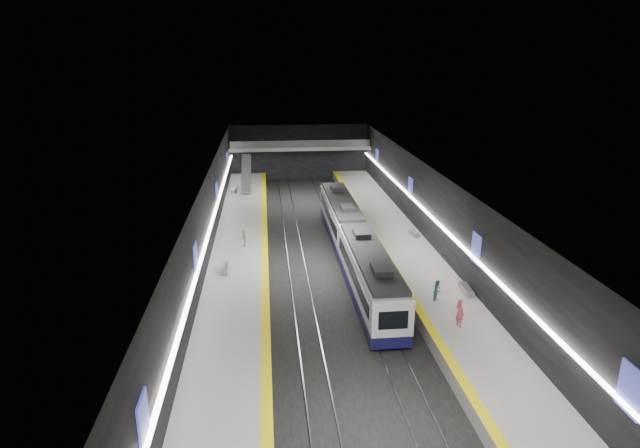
{
  "coord_description": "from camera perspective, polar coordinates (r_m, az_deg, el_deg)",
  "views": [
    {
      "loc": [
        -4.98,
        -42.68,
        17.96
      ],
      "look_at": [
        0.07,
        6.0,
        2.2
      ],
      "focal_mm": 30.0,
      "sensor_mm": 36.0,
      "label": 1
    }
  ],
  "objects": [
    {
      "name": "platform_right",
      "position": [
        47.77,
        9.67,
        -3.85
      ],
      "size": [
        5.0,
        70.0,
        1.0
      ],
      "primitive_type": "cube",
      "color": "slate",
      "rests_on": "ground"
    },
    {
      "name": "platform_left",
      "position": [
        46.18,
        -8.64,
        -4.58
      ],
      "size": [
        5.0,
        70.0,
        1.0
      ],
      "primitive_type": "cube",
      "color": "slate",
      "rests_on": "ground"
    },
    {
      "name": "bench_left_far",
      "position": [
        68.98,
        -9.19,
        3.57
      ],
      "size": [
        0.56,
        1.79,
        0.43
      ],
      "primitive_type": "cube",
      "rotation": [
        0.0,
        0.0,
        -0.04
      ],
      "color": "#99999E",
      "rests_on": "platform_left"
    },
    {
      "name": "tactile_strip_right",
      "position": [
        47.05,
        7.12,
        -3.39
      ],
      "size": [
        0.6,
        70.0,
        0.02
      ],
      "primitive_type": "cube",
      "color": "yellow",
      "rests_on": "platform_right"
    },
    {
      "name": "bench_left_near",
      "position": [
        44.15,
        -10.16,
        -4.7
      ],
      "size": [
        0.57,
        1.95,
        0.48
      ],
      "primitive_type": "cube",
      "rotation": [
        0.0,
        0.0,
        0.01
      ],
      "color": "#99999E",
      "rests_on": "platform_left"
    },
    {
      "name": "mezzanine_bridge",
      "position": [
        76.86,
        -2.15,
        8.16
      ],
      "size": [
        20.0,
        3.0,
        1.5
      ],
      "color": "gray",
      "rests_on": "wall_left"
    },
    {
      "name": "train",
      "position": [
        47.01,
        3.58,
        -1.78
      ],
      "size": [
        2.69,
        30.05,
        3.6
      ],
      "color": "#10103C",
      "rests_on": "ground"
    },
    {
      "name": "tile_surface_right",
      "position": [
        47.59,
        9.7,
        -3.28
      ],
      "size": [
        5.0,
        70.0,
        0.02
      ],
      "primitive_type": "cube",
      "color": "#9B9B96",
      "rests_on": "platform_right"
    },
    {
      "name": "cove_light_left",
      "position": [
        45.22,
        -11.74,
        -0.78
      ],
      "size": [
        0.25,
        68.6,
        0.12
      ],
      "primitive_type": "cube",
      "color": "white",
      "rests_on": "wall_left"
    },
    {
      "name": "escalator",
      "position": [
        70.35,
        -7.87,
        5.32
      ],
      "size": [
        1.2,
        7.5,
        3.92
      ],
      "primitive_type": "cube",
      "rotation": [
        0.44,
        0.0,
        0.0
      ],
      "color": "#99999E",
      "rests_on": "platform_left"
    },
    {
      "name": "tactile_strip_left",
      "position": [
        45.92,
        -5.92,
        -3.9
      ],
      "size": [
        0.6,
        70.0,
        0.02
      ],
      "primitive_type": "cube",
      "color": "yellow",
      "rests_on": "platform_left"
    },
    {
      "name": "ground",
      "position": [
        46.57,
        0.68,
        -4.83
      ],
      "size": [
        70.0,
        70.0,
        0.0
      ],
      "primitive_type": "plane",
      "color": "black",
      "rests_on": "ground"
    },
    {
      "name": "bench_right_near",
      "position": [
        41.16,
        15.35,
        -6.79
      ],
      "size": [
        0.62,
        2.0,
        0.49
      ],
      "primitive_type": "cube",
      "rotation": [
        0.0,
        0.0,
        -0.03
      ],
      "color": "#99999E",
      "rests_on": "platform_right"
    },
    {
      "name": "ceiling",
      "position": [
        44.11,
        0.71,
        4.8
      ],
      "size": [
        20.0,
        70.0,
        0.04
      ],
      "primitive_type": "cube",
      "rotation": [
        3.14,
        0.0,
        0.0
      ],
      "color": "beige",
      "rests_on": "wall_left"
    },
    {
      "name": "passenger_right_a",
      "position": [
        36.01,
        14.68,
        -9.18
      ],
      "size": [
        0.67,
        0.81,
        1.89
      ],
      "primitive_type": "imported",
      "rotation": [
        0.0,
        0.0,
        1.95
      ],
      "color": "#D54F58",
      "rests_on": "platform_right"
    },
    {
      "name": "bench_right_far",
      "position": [
        52.59,
        9.99,
        -1.02
      ],
      "size": [
        0.77,
        1.68,
        0.4
      ],
      "primitive_type": "cube",
      "rotation": [
        0.0,
        0.0,
        0.2
      ],
      "color": "#99999E",
      "rests_on": "platform_right"
    },
    {
      "name": "cove_light_right",
      "position": [
        47.33,
        12.56,
        0.0
      ],
      "size": [
        0.25,
        68.6,
        0.12
      ],
      "primitive_type": "cube",
      "color": "white",
      "rests_on": "wall_right"
    },
    {
      "name": "tile_surface_left",
      "position": [
        45.99,
        -8.67,
        -3.99
      ],
      "size": [
        5.0,
        70.0,
        0.02
      ],
      "primitive_type": "cube",
      "color": "#9B9B96",
      "rests_on": "platform_left"
    },
    {
      "name": "passenger_right_b",
      "position": [
        39.27,
        12.44,
        -6.93
      ],
      "size": [
        0.94,
        0.96,
        1.56
      ],
      "primitive_type": "imported",
      "rotation": [
        0.0,
        0.0,
        0.88
      ],
      "color": "#5098AF",
      "rests_on": "platform_right"
    },
    {
      "name": "rails",
      "position": [
        46.55,
        0.68,
        -4.77
      ],
      "size": [
        6.52,
        70.0,
        0.12
      ],
      "color": "gray",
      "rests_on": "ground"
    },
    {
      "name": "wall_back",
      "position": [
        79.08,
        -2.24,
        7.67
      ],
      "size": [
        20.0,
        0.04,
        8.0
      ],
      "primitive_type": "cube",
      "color": "black",
      "rests_on": "ground"
    },
    {
      "name": "ad_posters",
      "position": [
        45.97,
        0.55,
        0.83
      ],
      "size": [
        19.94,
        53.5,
        2.2
      ],
      "color": "#3A44AE",
      "rests_on": "wall_left"
    },
    {
      "name": "passenger_left_a",
      "position": [
        49.27,
        -8.1,
        -1.51
      ],
      "size": [
        0.68,
        0.99,
        1.56
      ],
      "primitive_type": "imported",
      "rotation": [
        0.0,
        0.0,
        -1.21
      ],
      "color": "beige",
      "rests_on": "platform_left"
    },
    {
      "name": "wall_right",
      "position": [
        47.33,
        12.81,
        0.24
      ],
      "size": [
        0.04,
        70.0,
        8.0
      ],
      "primitive_type": "cube",
      "color": "black",
      "rests_on": "ground"
    },
    {
      "name": "wall_left",
      "position": [
        45.18,
        -12.01,
        -0.55
      ],
      "size": [
        0.04,
        70.0,
        8.0
      ],
      "primitive_type": "cube",
      "color": "black",
      "rests_on": "ground"
    }
  ]
}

